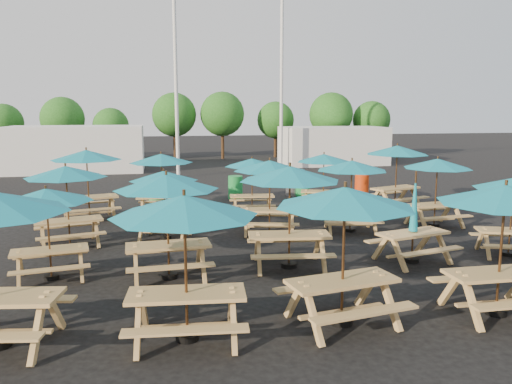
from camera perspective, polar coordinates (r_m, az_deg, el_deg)
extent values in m
plane|color=black|center=(15.21, 1.11, -5.00)|extent=(120.00, 120.00, 0.00)
cube|color=tan|center=(9.83, -25.66, -11.02)|extent=(2.03, 0.61, 0.04)
cube|color=tan|center=(12.13, -22.50, -6.17)|extent=(1.72, 0.90, 0.05)
cube|color=tan|center=(11.63, -22.48, -8.18)|extent=(1.65, 0.50, 0.04)
cube|color=tan|center=(12.78, -22.37, -6.62)|extent=(1.65, 0.50, 0.04)
cylinder|color=black|center=(12.30, -22.32, -8.99)|extent=(0.33, 0.33, 0.09)
cylinder|color=brown|center=(12.04, -22.61, -4.46)|extent=(0.04, 0.04, 2.09)
cone|color=teal|center=(11.87, -22.88, -0.32)|extent=(2.34, 2.34, 0.29)
cube|color=tan|center=(14.83, -20.62, -3.07)|extent=(1.90, 1.10, 0.06)
cube|color=tan|center=(14.25, -20.33, -4.72)|extent=(1.79, 0.67, 0.04)
cube|color=tan|center=(15.52, -20.76, -3.62)|extent=(1.79, 0.67, 0.04)
cylinder|color=black|center=(14.98, -20.47, -5.63)|extent=(0.36, 0.36, 0.10)
cylinder|color=brown|center=(14.75, -20.71, -1.53)|extent=(0.04, 0.04, 2.28)
cone|color=teal|center=(14.61, -20.93, 2.18)|extent=(2.68, 2.68, 0.32)
cube|color=tan|center=(18.15, -18.58, -0.59)|extent=(2.04, 1.18, 0.06)
cube|color=tan|center=(17.52, -18.26, -1.95)|extent=(1.93, 0.71, 0.04)
cube|color=tan|center=(18.89, -18.77, -1.18)|extent=(1.93, 0.71, 0.04)
cylinder|color=black|center=(18.29, -18.46, -2.86)|extent=(0.38, 0.38, 0.11)
cylinder|color=brown|center=(18.08, -18.65, 0.78)|extent=(0.05, 0.05, 2.45)
cone|color=teal|center=(17.97, -18.82, 4.04)|extent=(2.87, 2.87, 0.34)
cube|color=tan|center=(8.41, -7.96, -11.48)|extent=(1.99, 0.92, 0.06)
cube|color=tan|center=(7.88, -8.08, -15.42)|extent=(1.94, 0.44, 0.04)
cube|color=tan|center=(9.18, -7.78, -11.73)|extent=(1.94, 0.44, 0.04)
cylinder|color=black|center=(8.70, -7.85, -16.03)|extent=(0.39, 0.39, 0.11)
cylinder|color=brown|center=(8.26, -8.03, -8.64)|extent=(0.05, 0.05, 2.46)
cone|color=teal|center=(8.00, -8.20, -1.55)|extent=(2.60, 2.60, 0.34)
cube|color=tan|center=(11.43, -9.99, -6.01)|extent=(1.90, 0.82, 0.06)
cube|color=tan|center=(10.86, -9.67, -8.48)|extent=(1.88, 0.35, 0.04)
cube|color=tan|center=(12.17, -10.20, -6.54)|extent=(1.88, 0.35, 0.04)
cylinder|color=black|center=(11.64, -9.89, -9.41)|extent=(0.37, 0.37, 0.10)
cylinder|color=brown|center=(11.33, -10.05, -3.93)|extent=(0.05, 0.05, 2.39)
cone|color=teal|center=(11.14, -10.20, 1.13)|extent=(2.43, 2.43, 0.33)
cube|color=tan|center=(14.91, -10.37, -2.85)|extent=(1.71, 1.08, 0.05)
cube|color=tan|center=(14.42, -11.02, -4.34)|extent=(1.59, 0.70, 0.04)
cube|color=tan|center=(15.51, -9.71, -3.33)|extent=(1.59, 0.70, 0.04)
cylinder|color=black|center=(15.05, -10.30, -5.13)|extent=(0.32, 0.32, 0.09)
cylinder|color=brown|center=(14.83, -10.41, -1.47)|extent=(0.04, 0.04, 2.04)
cone|color=teal|center=(14.70, -10.51, 1.83)|extent=(2.50, 2.50, 0.28)
cube|color=tan|center=(18.00, -10.67, -0.52)|extent=(1.81, 0.77, 0.06)
cube|color=tan|center=(17.41, -10.71, -1.82)|extent=(1.79, 0.33, 0.04)
cube|color=tan|center=(18.69, -10.58, -1.05)|extent=(1.79, 0.33, 0.04)
cylinder|color=black|center=(18.13, -10.60, -2.65)|extent=(0.36, 0.36, 0.10)
cylinder|color=brown|center=(17.94, -10.71, 0.75)|extent=(0.04, 0.04, 2.27)
cone|color=teal|center=(17.82, -10.80, 3.80)|extent=(2.31, 2.31, 0.32)
cube|color=tan|center=(9.03, 9.86, -9.96)|extent=(2.06, 1.10, 0.07)
cube|color=tan|center=(8.58, 12.36, -13.35)|extent=(1.97, 0.62, 0.04)
cube|color=tan|center=(9.72, 7.57, -10.46)|extent=(1.97, 0.62, 0.04)
cylinder|color=black|center=(9.30, 9.73, -14.33)|extent=(0.39, 0.39, 0.11)
cylinder|color=brown|center=(8.89, 9.94, -7.25)|extent=(0.05, 0.05, 2.50)
cone|color=teal|center=(8.65, 10.14, -0.55)|extent=(2.82, 2.82, 0.35)
cube|color=tan|center=(12.05, 3.82, -4.94)|extent=(2.02, 0.99, 0.06)
cube|color=tan|center=(11.45, 4.30, -7.33)|extent=(1.96, 0.51, 0.04)
cube|color=tan|center=(12.81, 3.37, -5.51)|extent=(1.96, 0.51, 0.04)
cylinder|color=black|center=(12.25, 3.78, -8.32)|extent=(0.39, 0.39, 0.11)
cylinder|color=brown|center=(11.95, 3.84, -2.88)|extent=(0.05, 0.05, 2.49)
cone|color=teal|center=(11.77, 3.90, 2.12)|extent=(2.70, 2.70, 0.35)
cube|color=tan|center=(15.30, 1.56, -2.08)|extent=(1.91, 1.12, 0.06)
cube|color=tan|center=(14.72, 1.48, -3.68)|extent=(1.80, 0.69, 0.04)
cube|color=tan|center=(16.01, 1.62, -2.62)|extent=(1.80, 0.69, 0.04)
cylinder|color=black|center=(15.46, 1.54, -4.57)|extent=(0.36, 0.36, 0.10)
cylinder|color=brown|center=(15.23, 1.56, -0.57)|extent=(0.04, 0.04, 2.29)
cone|color=teal|center=(15.09, 1.58, 3.04)|extent=(2.71, 2.71, 0.32)
cube|color=tan|center=(18.26, -0.46, -0.45)|extent=(1.67, 0.80, 0.05)
cube|color=tan|center=(17.72, -0.31, -1.60)|extent=(1.62, 0.40, 0.04)
cube|color=tan|center=(18.88, -0.59, -0.92)|extent=(1.62, 0.40, 0.04)
cylinder|color=black|center=(18.37, -0.45, -2.34)|extent=(0.32, 0.32, 0.09)
cylinder|color=brown|center=(18.20, -0.46, 0.69)|extent=(0.04, 0.04, 2.05)
cone|color=teal|center=(18.09, -0.46, 3.40)|extent=(2.20, 2.20, 0.29)
cube|color=tan|center=(10.33, 26.01, -8.36)|extent=(1.94, 0.77, 0.06)
cube|color=tan|center=(10.96, 23.67, -8.90)|extent=(1.93, 0.28, 0.04)
cylinder|color=black|center=(10.57, 25.72, -12.20)|extent=(0.39, 0.39, 0.11)
cylinder|color=brown|center=(10.21, 26.19, -6.01)|extent=(0.05, 0.05, 2.47)
cone|color=teal|center=(10.00, 26.62, -0.24)|extent=(2.42, 2.42, 0.34)
cube|color=tan|center=(13.04, 17.50, -4.51)|extent=(1.92, 1.10, 0.06)
cube|color=tan|center=(12.65, 19.45, -6.40)|extent=(1.81, 0.66, 0.04)
cube|color=tan|center=(13.59, 15.58, -5.13)|extent=(1.81, 0.66, 0.04)
cylinder|color=black|center=(13.22, 17.36, -7.43)|extent=(0.36, 0.36, 0.10)
cylinder|color=brown|center=(12.95, 17.59, -2.75)|extent=(0.04, 0.04, 2.31)
cone|color=teal|center=(12.88, 17.68, -1.00)|extent=(0.22, 0.22, 1.50)
cube|color=tan|center=(15.84, 10.76, -1.88)|extent=(1.87, 1.04, 0.06)
cube|color=tan|center=(15.28, 11.15, -3.40)|extent=(1.78, 0.61, 0.04)
cube|color=tan|center=(16.53, 10.34, -2.41)|extent=(1.78, 0.61, 0.04)
cylinder|color=black|center=(15.99, 10.68, -4.27)|extent=(0.35, 0.35, 0.10)
cylinder|color=brown|center=(15.77, 10.80, -0.45)|extent=(0.04, 0.04, 2.26)
cone|color=teal|center=(15.64, 10.91, 2.99)|extent=(2.60, 2.60, 0.31)
cube|color=tan|center=(19.22, 7.69, 0.05)|extent=(1.80, 1.15, 0.06)
cube|color=tan|center=(18.66, 7.68, -1.07)|extent=(1.67, 0.76, 0.04)
cube|color=tan|center=(19.87, 7.66, -0.43)|extent=(1.67, 0.76, 0.04)
cylinder|color=black|center=(19.33, 7.65, -1.83)|extent=(0.34, 0.34, 0.09)
cylinder|color=brown|center=(19.16, 7.71, 1.18)|extent=(0.04, 0.04, 2.15)
cone|color=teal|center=(19.05, 7.77, 3.88)|extent=(2.64, 2.64, 0.30)
cube|color=tan|center=(14.59, 27.04, -3.96)|extent=(1.74, 1.12, 0.05)
cube|color=tan|center=(15.19, 26.22, -4.41)|extent=(1.61, 0.73, 0.04)
cylinder|color=black|center=(14.73, 26.86, -6.32)|extent=(0.33, 0.33, 0.09)
cylinder|color=brown|center=(14.51, 27.15, -2.53)|extent=(0.04, 0.04, 2.08)
cube|color=tan|center=(17.26, 19.79, -1.37)|extent=(1.81, 0.84, 0.06)
cube|color=tan|center=(16.81, 21.02, -2.70)|extent=(1.77, 0.40, 0.04)
cube|color=tan|center=(17.82, 18.52, -1.90)|extent=(1.77, 0.40, 0.04)
cylinder|color=black|center=(17.39, 19.67, -3.55)|extent=(0.35, 0.35, 0.10)
cylinder|color=brown|center=(17.19, 19.86, -0.06)|extent=(0.04, 0.04, 2.25)
cone|color=teal|center=(17.07, 20.04, 3.08)|extent=(2.36, 2.36, 0.31)
cube|color=tan|center=(19.97, 15.66, 0.43)|extent=(2.06, 1.30, 0.06)
cube|color=tan|center=(19.54, 17.07, -0.75)|extent=(1.91, 0.84, 0.04)
cube|color=tan|center=(20.52, 14.24, -0.16)|extent=(1.91, 0.84, 0.04)
cylinder|color=black|center=(20.10, 15.56, -1.65)|extent=(0.38, 0.38, 0.11)
cylinder|color=brown|center=(19.91, 15.71, 1.67)|extent=(0.05, 0.05, 2.45)
cone|color=teal|center=(19.81, 15.84, 4.64)|extent=(3.00, 3.00, 0.34)
cylinder|color=#198C3A|center=(21.34, -11.36, 0.35)|extent=(0.62, 0.62, 1.00)
cylinder|color=#198C3A|center=(21.32, -2.37, 0.52)|extent=(0.62, 0.62, 1.00)
cylinder|color=#198C3A|center=(22.11, 5.39, 0.80)|extent=(0.62, 0.62, 1.00)
cylinder|color=gray|center=(22.30, 4.22, 0.89)|extent=(0.62, 0.62, 1.00)
cylinder|color=red|center=(22.89, 12.00, 0.93)|extent=(0.62, 0.62, 1.00)
cylinder|color=silver|center=(28.50, -9.17, 13.73)|extent=(0.20, 0.20, 12.00)
cylinder|color=silver|center=(31.42, 2.94, 13.42)|extent=(0.20, 0.20, 12.00)
cube|color=silver|center=(32.83, -19.79, 4.67)|extent=(8.00, 4.00, 2.80)
cube|color=silver|center=(35.62, 8.75, 5.27)|extent=(7.00, 4.00, 2.60)
cylinder|color=#382314|center=(41.20, -26.70, 4.46)|extent=(0.24, 0.24, 1.92)
sphere|color=#1E5919|center=(41.12, -26.89, 7.06)|extent=(2.80, 2.80, 2.80)
cylinder|color=#382314|center=(38.94, -21.06, 4.76)|extent=(0.24, 0.24, 2.14)
sphere|color=#1E5919|center=(38.85, -21.24, 7.83)|extent=(3.11, 3.11, 3.11)
cylinder|color=#382314|center=(38.28, -16.14, 4.68)|extent=(0.24, 0.24, 1.78)
sphere|color=#1E5919|center=(38.19, -16.26, 7.29)|extent=(2.59, 2.59, 2.59)
cylinder|color=#382314|center=(39.22, -9.24, 5.42)|extent=(0.24, 0.24, 2.31)
sphere|color=#1E5919|center=(39.13, -9.33, 8.72)|extent=(3.36, 3.36, 3.36)
cylinder|color=#382314|center=(39.06, -3.83, 5.53)|extent=(0.24, 0.24, 2.35)
sphere|color=#1E5919|center=(38.98, -3.87, 8.89)|extent=(3.41, 3.41, 3.41)
cylinder|color=#382314|center=(40.27, 2.23, 5.42)|extent=(0.24, 0.24, 2.02)
sphere|color=#1E5919|center=(40.18, 2.25, 8.23)|extent=(2.94, 2.94, 2.94)
cylinder|color=#382314|center=(39.71, 8.50, 5.49)|extent=(0.24, 0.24, 2.32)
sphere|color=#1E5919|center=(39.62, 8.58, 8.77)|extent=(3.38, 3.38, 3.38)
cylinder|color=#382314|center=(41.01, 12.96, 5.27)|extent=(0.24, 0.24, 2.03)
sphere|color=#1E5919|center=(40.93, 13.07, 8.04)|extent=(2.95, 2.95, 2.95)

